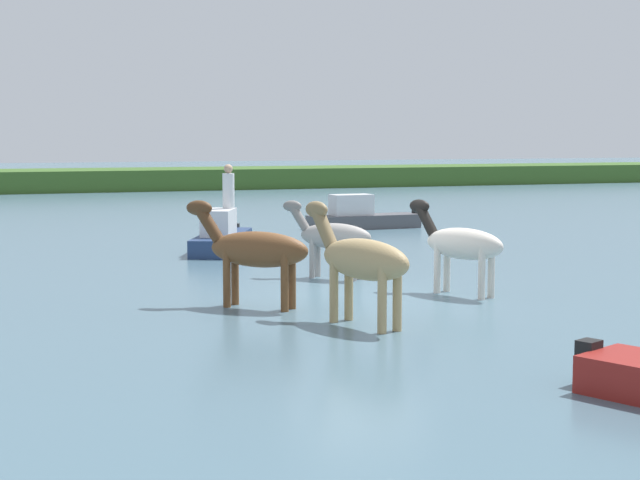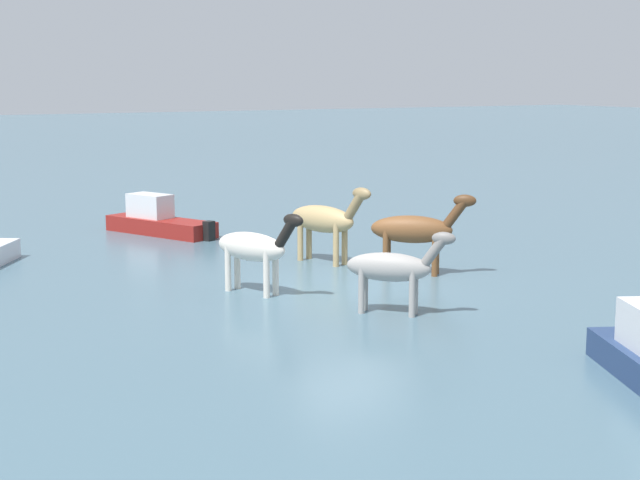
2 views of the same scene
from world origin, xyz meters
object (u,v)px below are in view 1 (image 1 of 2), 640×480
object	(u,v)px
horse_pinto_flank	(461,244)
horse_chestnut_trailing	(361,259)
horse_mid_herd	(255,250)
person_spotter_bow	(228,188)
boat_motor_center	(362,220)
horse_lead	(332,236)
boat_skiff_near	(221,240)

from	to	relation	value
horse_pinto_flank	horse_chestnut_trailing	distance (m)	3.77
horse_mid_herd	person_spotter_bow	size ratio (longest dim) A/B	1.74
horse_pinto_flank	boat_motor_center	size ratio (longest dim) A/B	0.57
horse_pinto_flank	horse_mid_herd	bearing A→B (deg)	67.28
horse_pinto_flank	boat_motor_center	bearing A→B (deg)	-37.35
horse_chestnut_trailing	horse_pinto_flank	bearing A→B (deg)	-71.87
boat_motor_center	person_spotter_bow	size ratio (longest dim) A/B	3.41
boat_motor_center	horse_chestnut_trailing	bearing A→B (deg)	65.63
horse_lead	person_spotter_bow	distance (m)	5.85
horse_pinto_flank	horse_lead	distance (m)	3.35
horse_mid_herd	person_spotter_bow	bearing A→B (deg)	-58.51
horse_chestnut_trailing	boat_skiff_near	world-z (taller)	horse_chestnut_trailing
horse_pinto_flank	person_spotter_bow	size ratio (longest dim) A/B	1.93
horse_mid_herd	horse_lead	bearing A→B (deg)	-88.38
horse_mid_herd	boat_motor_center	bearing A→B (deg)	-76.40
horse_chestnut_trailing	boat_skiff_near	size ratio (longest dim) A/B	0.64
horse_chestnut_trailing	horse_mid_herd	bearing A→B (deg)	9.02
horse_chestnut_trailing	person_spotter_bow	distance (m)	10.98
horse_lead	person_spotter_bow	xyz separation A→B (m)	(-0.85, 5.74, 0.79)
horse_pinto_flank	boat_skiff_near	size ratio (longest dim) A/B	0.58
horse_mid_herd	boat_motor_center	xyz separation A→B (m)	(7.66, 13.61, -0.76)
horse_mid_herd	boat_skiff_near	xyz separation A→B (m)	(1.58, 8.80, -0.76)
horse_lead	boat_motor_center	world-z (taller)	horse_lead
horse_pinto_flank	horse_lead	size ratio (longest dim) A/B	1.27
horse_lead	horse_mid_herd	distance (m)	3.96
horse_mid_herd	horse_chestnut_trailing	distance (m)	2.52
horse_chestnut_trailing	person_spotter_bow	bearing A→B (deg)	-21.74
horse_lead	horse_mid_herd	world-z (taller)	horse_mid_herd
horse_lead	horse_pinto_flank	bearing A→B (deg)	164.96
horse_mid_herd	person_spotter_bow	distance (m)	8.91
horse_mid_herd	boat_motor_center	size ratio (longest dim) A/B	0.51
boat_skiff_near	boat_motor_center	world-z (taller)	boat_skiff_near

